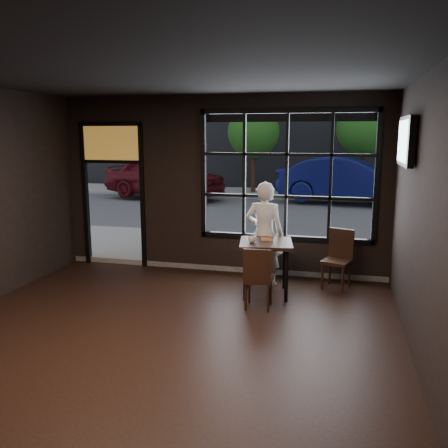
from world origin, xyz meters
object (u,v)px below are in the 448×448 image
(cafe_table, at_px, (266,268))
(navy_car, at_px, (347,179))
(man, at_px, (264,234))
(chair_near, at_px, (259,277))

(cafe_table, relative_size, navy_car, 0.18)
(man, height_order, navy_car, man)
(chair_near, bearing_deg, navy_car, -98.90)
(cafe_table, bearing_deg, man, 92.77)
(cafe_table, xyz_separation_m, chair_near, (-0.01, -0.60, 0.03))
(chair_near, bearing_deg, cafe_table, -92.93)
(chair_near, xyz_separation_m, man, (-0.10, 1.11, 0.41))
(chair_near, height_order, man, man)
(chair_near, distance_m, navy_car, 11.18)
(man, xyz_separation_m, navy_car, (1.44, 9.98, 0.04))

